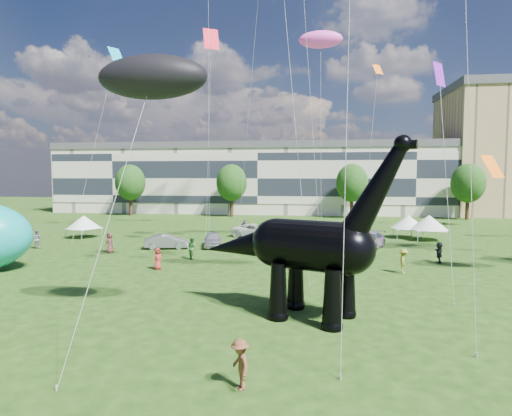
# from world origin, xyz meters

# --- Properties ---
(ground) EXTENTS (220.00, 220.00, 0.00)m
(ground) POSITION_xyz_m (0.00, 0.00, 0.00)
(ground) COLOR #16330C
(ground) RESTS_ON ground
(terrace_row) EXTENTS (78.00, 11.00, 12.00)m
(terrace_row) POSITION_xyz_m (-8.00, 62.00, 6.00)
(terrace_row) COLOR beige
(terrace_row) RESTS_ON ground
(tree_far_left) EXTENTS (5.20, 5.20, 9.44)m
(tree_far_left) POSITION_xyz_m (-30.00, 53.00, 6.29)
(tree_far_left) COLOR #382314
(tree_far_left) RESTS_ON ground
(tree_mid_left) EXTENTS (5.20, 5.20, 9.44)m
(tree_mid_left) POSITION_xyz_m (-12.00, 53.00, 6.29)
(tree_mid_left) COLOR #382314
(tree_mid_left) RESTS_ON ground
(tree_mid_right) EXTENTS (5.20, 5.20, 9.44)m
(tree_mid_right) POSITION_xyz_m (8.00, 53.00, 6.29)
(tree_mid_right) COLOR #382314
(tree_mid_right) RESTS_ON ground
(tree_far_right) EXTENTS (5.20, 5.20, 9.44)m
(tree_far_right) POSITION_xyz_m (26.00, 53.00, 6.29)
(tree_far_right) COLOR #382314
(tree_far_right) RESTS_ON ground
(dinosaur_sculpture) EXTENTS (10.88, 5.79, 9.13)m
(dinosaur_sculpture) POSITION_xyz_m (1.06, 2.70, 3.45)
(dinosaur_sculpture) COLOR black
(dinosaur_sculpture) RESTS_ON ground
(car_silver) EXTENTS (2.61, 4.55, 1.46)m
(car_silver) POSITION_xyz_m (-8.19, 22.49, 0.73)
(car_silver) COLOR silver
(car_silver) RESTS_ON ground
(car_grey) EXTENTS (4.38, 2.33, 1.37)m
(car_grey) POSITION_xyz_m (-12.32, 20.85, 0.69)
(car_grey) COLOR gray
(car_grey) RESTS_ON ground
(car_white) EXTENTS (5.85, 3.78, 1.50)m
(car_white) POSITION_xyz_m (-4.86, 29.61, 0.75)
(car_white) COLOR silver
(car_white) RESTS_ON ground
(car_dark) EXTENTS (3.98, 5.69, 1.53)m
(car_dark) POSITION_xyz_m (7.00, 23.46, 0.76)
(car_dark) COLOR #595960
(car_dark) RESTS_ON ground
(gazebo_near) EXTENTS (3.97, 3.97, 2.75)m
(gazebo_near) POSITION_xyz_m (14.07, 29.68, 1.93)
(gazebo_near) COLOR silver
(gazebo_near) RESTS_ON ground
(gazebo_far) EXTENTS (3.88, 3.88, 2.60)m
(gazebo_far) POSITION_xyz_m (12.24, 31.17, 1.82)
(gazebo_far) COLOR white
(gazebo_far) RESTS_ON ground
(gazebo_left) EXTENTS (4.77, 4.77, 2.54)m
(gazebo_left) POSITION_xyz_m (-24.04, 26.68, 1.78)
(gazebo_left) COLOR white
(gazebo_left) RESTS_ON ground
(visitors) EXTENTS (50.37, 39.80, 1.88)m
(visitors) POSITION_xyz_m (-2.70, 15.36, 0.88)
(visitors) COLOR #5D3373
(visitors) RESTS_ON ground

